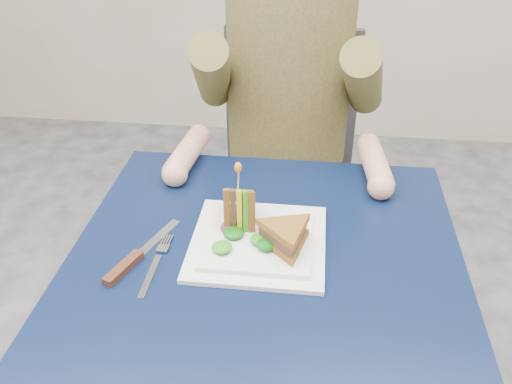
# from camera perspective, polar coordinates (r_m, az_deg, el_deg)

# --- Properties ---
(table) EXTENTS (0.75, 0.75, 0.73)m
(table) POSITION_cam_1_polar(r_m,az_deg,el_deg) (1.09, 0.94, -9.89)
(table) COLOR black
(table) RESTS_ON ground
(chair) EXTENTS (0.42, 0.40, 0.93)m
(chair) POSITION_cam_1_polar(r_m,az_deg,el_deg) (1.74, 3.34, 3.55)
(chair) COLOR #47474C
(chair) RESTS_ON ground
(diner) EXTENTS (0.54, 0.59, 0.74)m
(diner) POSITION_cam_1_polar(r_m,az_deg,el_deg) (1.49, 3.51, 14.07)
(diner) COLOR #4E4623
(diner) RESTS_ON chair
(plate) EXTENTS (0.26, 0.26, 0.02)m
(plate) POSITION_cam_1_polar(r_m,az_deg,el_deg) (1.06, 0.22, -5.18)
(plate) COLOR white
(plate) RESTS_ON table
(sandwich_flat) EXTENTS (0.17, 0.17, 0.05)m
(sandwich_flat) POSITION_cam_1_polar(r_m,az_deg,el_deg) (1.01, 3.17, -4.66)
(sandwich_flat) COLOR brown
(sandwich_flat) RESTS_ON plate
(sandwich_upright) EXTENTS (0.08, 0.14, 0.14)m
(sandwich_upright) POSITION_cam_1_polar(r_m,az_deg,el_deg) (1.07, -1.81, -1.64)
(sandwich_upright) COLOR brown
(sandwich_upright) RESTS_ON plate
(fork) EXTENTS (0.02, 0.18, 0.01)m
(fork) POSITION_cam_1_polar(r_m,az_deg,el_deg) (1.03, -10.61, -7.64)
(fork) COLOR silver
(fork) RESTS_ON table
(knife) EXTENTS (0.09, 0.21, 0.02)m
(knife) POSITION_cam_1_polar(r_m,az_deg,el_deg) (1.04, -13.10, -7.16)
(knife) COLOR silver
(knife) RESTS_ON table
(toothpick) EXTENTS (0.01, 0.01, 0.06)m
(toothpick) POSITION_cam_1_polar(r_m,az_deg,el_deg) (1.04, -1.87, 1.27)
(toothpick) COLOR tan
(toothpick) RESTS_ON sandwich_upright
(toothpick_frill) EXTENTS (0.01, 0.01, 0.02)m
(toothpick_frill) POSITION_cam_1_polar(r_m,az_deg,el_deg) (1.02, -1.90, 2.60)
(toothpick_frill) COLOR orange
(toothpick_frill) RESTS_ON sandwich_upright
(lettuce_spill) EXTENTS (0.15, 0.13, 0.02)m
(lettuce_spill) POSITION_cam_1_polar(r_m,az_deg,el_deg) (1.05, 0.56, -3.97)
(lettuce_spill) COLOR #337A14
(lettuce_spill) RESTS_ON plate
(onion_ring) EXTENTS (0.04, 0.04, 0.02)m
(onion_ring) POSITION_cam_1_polar(r_m,az_deg,el_deg) (1.05, 1.08, -3.95)
(onion_ring) COLOR #9E4C7A
(onion_ring) RESTS_ON plate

